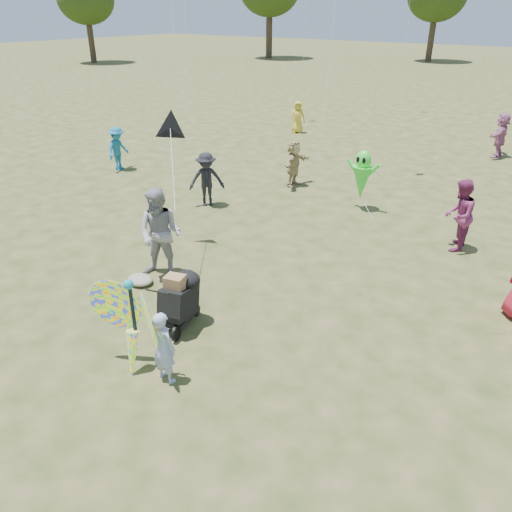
# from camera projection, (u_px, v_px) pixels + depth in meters

# --- Properties ---
(ground) EXTENTS (160.00, 160.00, 0.00)m
(ground) POSITION_uv_depth(u_px,v_px,m) (215.00, 346.00, 8.73)
(ground) COLOR #51592B
(ground) RESTS_ON ground
(child_girl) EXTENTS (0.47, 0.32, 1.25)m
(child_girl) POSITION_uv_depth(u_px,v_px,m) (164.00, 347.00, 7.68)
(child_girl) COLOR #96A8D4
(child_girl) RESTS_ON ground
(adult_man) EXTENTS (1.18, 1.06, 2.00)m
(adult_man) POSITION_uv_depth(u_px,v_px,m) (160.00, 234.00, 10.58)
(adult_man) COLOR #949499
(adult_man) RESTS_ON ground
(grey_bag) EXTENTS (0.59, 0.48, 0.19)m
(grey_bag) POSITION_uv_depth(u_px,v_px,m) (140.00, 280.00, 10.66)
(grey_bag) COLOR gray
(grey_bag) RESTS_ON ground
(crowd_b) EXTENTS (1.15, 1.15, 1.59)m
(crowd_b) POSITION_uv_depth(u_px,v_px,m) (207.00, 179.00, 14.56)
(crowd_b) COLOR black
(crowd_b) RESTS_ON ground
(crowd_d) EXTENTS (0.50, 1.43, 1.52)m
(crowd_d) POSITION_uv_depth(u_px,v_px,m) (294.00, 163.00, 16.21)
(crowd_d) COLOR tan
(crowd_d) RESTS_ON ground
(crowd_e) EXTENTS (0.75, 0.92, 1.75)m
(crowd_e) POSITION_uv_depth(u_px,v_px,m) (459.00, 215.00, 11.86)
(crowd_e) COLOR #7D295A
(crowd_e) RESTS_ON ground
(crowd_g) EXTENTS (0.83, 0.75, 1.43)m
(crowd_g) POSITION_uv_depth(u_px,v_px,m) (298.00, 117.00, 23.14)
(crowd_g) COLOR gold
(crowd_g) RESTS_ON ground
(crowd_i) EXTENTS (0.76, 1.09, 1.54)m
(crowd_i) POSITION_uv_depth(u_px,v_px,m) (118.00, 149.00, 17.83)
(crowd_i) COLOR #1B6992
(crowd_i) RESTS_ON ground
(crowd_j) EXTENTS (0.50, 1.57, 1.70)m
(crowd_j) POSITION_uv_depth(u_px,v_px,m) (501.00, 135.00, 19.36)
(crowd_j) COLOR #AF6491
(crowd_j) RESTS_ON ground
(jogging_stroller) EXTENTS (0.68, 1.12, 1.09)m
(jogging_stroller) POSITION_uv_depth(u_px,v_px,m) (180.00, 297.00, 9.03)
(jogging_stroller) COLOR black
(jogging_stroller) RESTS_ON ground
(butterfly_kite) EXTENTS (1.74, 0.75, 1.84)m
(butterfly_kite) POSITION_uv_depth(u_px,v_px,m) (132.00, 325.00, 7.83)
(butterfly_kite) COLOR #E25623
(butterfly_kite) RESTS_ON ground
(delta_kite_rig) EXTENTS (1.85, 1.72, 1.64)m
(delta_kite_rig) POSITION_uv_depth(u_px,v_px,m) (170.00, 129.00, 11.35)
(delta_kite_rig) COLOR black
(delta_kite_rig) RESTS_ON ground
(alien_kite) EXTENTS (1.12, 0.69, 1.74)m
(alien_kite) POSITION_uv_depth(u_px,v_px,m) (362.00, 177.00, 14.22)
(alien_kite) COLOR #36E737
(alien_kite) RESTS_ON ground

